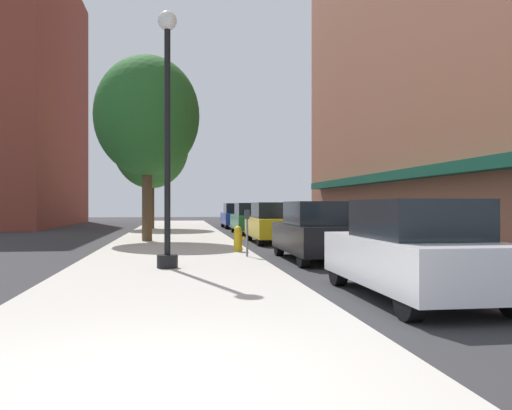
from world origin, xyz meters
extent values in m
plane|color=#2D2D30|center=(4.00, 18.00, 0.00)|extent=(90.00, 90.00, 0.00)
cube|color=#B7B2A8|center=(0.00, 19.00, 0.06)|extent=(4.80, 50.00, 0.12)
cube|color=#144C38|center=(11.65, 22.00, 3.10)|extent=(0.90, 34.00, 0.50)
cube|color=brown|center=(-11.00, 37.00, 9.55)|extent=(6.00, 18.00, 19.10)
cylinder|color=black|center=(-0.10, 7.97, 0.27)|extent=(0.48, 0.48, 0.30)
cylinder|color=black|center=(-0.10, 7.97, 3.02)|extent=(0.14, 0.14, 5.20)
sphere|color=silver|center=(-0.10, 7.97, 5.80)|extent=(0.44, 0.44, 0.44)
cylinder|color=gold|center=(1.98, 11.97, 0.43)|extent=(0.26, 0.26, 0.62)
sphere|color=gold|center=(1.98, 11.97, 0.79)|extent=(0.24, 0.24, 0.24)
cylinder|color=gold|center=(2.12, 11.97, 0.52)|extent=(0.12, 0.10, 0.10)
cylinder|color=slate|center=(2.05, 10.36, 0.65)|extent=(0.06, 0.06, 1.05)
cube|color=#33383D|center=(2.05, 10.36, 1.30)|extent=(0.14, 0.09, 0.26)
cylinder|color=#4C3823|center=(-1.09, 17.25, 1.84)|extent=(0.40, 0.40, 3.45)
ellipsoid|color=#235B23|center=(-1.09, 17.25, 5.14)|extent=(4.18, 4.18, 4.80)
cylinder|color=#4C3823|center=(-1.50, 28.55, 1.80)|extent=(0.40, 0.40, 3.36)
ellipsoid|color=#387F33|center=(-1.50, 28.55, 5.20)|extent=(4.60, 4.60, 5.29)
cylinder|color=black|center=(3.22, 5.60, 0.32)|extent=(0.22, 0.64, 0.64)
cylinder|color=black|center=(4.78, 5.60, 0.32)|extent=(0.22, 0.64, 0.64)
cylinder|color=black|center=(3.22, 2.40, 0.32)|extent=(0.22, 0.64, 0.64)
cube|color=silver|center=(4.00, 4.00, 0.64)|extent=(1.80, 4.30, 0.76)
cube|color=black|center=(4.00, 3.85, 1.34)|extent=(1.56, 2.20, 0.64)
cylinder|color=black|center=(3.22, 11.71, 0.32)|extent=(0.22, 0.64, 0.64)
cylinder|color=black|center=(4.78, 11.71, 0.32)|extent=(0.22, 0.64, 0.64)
cylinder|color=black|center=(3.22, 8.51, 0.32)|extent=(0.22, 0.64, 0.64)
cylinder|color=black|center=(4.78, 8.51, 0.32)|extent=(0.22, 0.64, 0.64)
cube|color=black|center=(4.00, 10.11, 0.64)|extent=(1.80, 4.30, 0.76)
cube|color=black|center=(4.00, 9.96, 1.34)|extent=(1.56, 2.20, 0.64)
cylinder|color=black|center=(3.22, 18.68, 0.32)|extent=(0.22, 0.64, 0.64)
cylinder|color=black|center=(4.78, 18.68, 0.32)|extent=(0.22, 0.64, 0.64)
cylinder|color=black|center=(3.22, 15.48, 0.32)|extent=(0.22, 0.64, 0.64)
cylinder|color=black|center=(4.78, 15.48, 0.32)|extent=(0.22, 0.64, 0.64)
cube|color=gold|center=(4.00, 17.08, 0.64)|extent=(1.80, 4.30, 0.76)
cube|color=black|center=(4.00, 16.93, 1.34)|extent=(1.56, 2.20, 0.64)
cylinder|color=black|center=(3.22, 25.42, 0.32)|extent=(0.22, 0.64, 0.64)
cylinder|color=black|center=(4.78, 25.42, 0.32)|extent=(0.22, 0.64, 0.64)
cylinder|color=black|center=(3.22, 22.22, 0.32)|extent=(0.22, 0.64, 0.64)
cylinder|color=black|center=(4.78, 22.22, 0.32)|extent=(0.22, 0.64, 0.64)
cube|color=#196638|center=(4.00, 23.82, 0.64)|extent=(1.80, 4.30, 0.76)
cube|color=black|center=(4.00, 23.67, 1.34)|extent=(1.56, 2.20, 0.64)
cylinder|color=black|center=(3.22, 32.58, 0.32)|extent=(0.22, 0.64, 0.64)
cylinder|color=black|center=(4.78, 32.58, 0.32)|extent=(0.22, 0.64, 0.64)
cylinder|color=black|center=(3.22, 29.38, 0.32)|extent=(0.22, 0.64, 0.64)
cylinder|color=black|center=(4.78, 29.38, 0.32)|extent=(0.22, 0.64, 0.64)
cube|color=#1E389E|center=(4.00, 30.98, 0.64)|extent=(1.80, 4.30, 0.76)
cube|color=black|center=(4.00, 30.83, 1.34)|extent=(1.56, 2.20, 0.64)
camera|label=1|loc=(0.14, -4.37, 1.57)|focal=37.26mm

